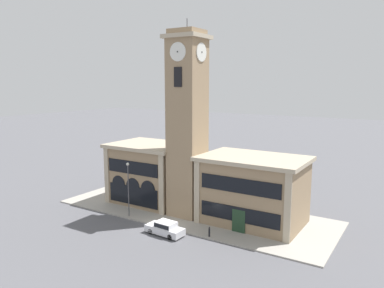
% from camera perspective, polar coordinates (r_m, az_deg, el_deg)
% --- Properties ---
extents(ground_plane, '(300.00, 300.00, 0.00)m').
position_cam_1_polar(ground_plane, '(42.80, -4.43, -12.67)').
color(ground_plane, '#56565B').
extents(sidewalk_kerb, '(34.66, 12.50, 0.15)m').
position_cam_1_polar(sidewalk_kerb, '(47.61, 0.11, -10.24)').
color(sidewalk_kerb, '#A39E93').
rests_on(sidewalk_kerb, ground_plane).
extents(clock_tower, '(4.41, 4.41, 23.18)m').
position_cam_1_polar(clock_tower, '(44.12, -0.73, 2.87)').
color(clock_tower, '#937A5B').
rests_on(clock_tower, ground_plane).
extents(town_hall_left_wing, '(10.44, 8.03, 8.01)m').
position_cam_1_polar(town_hall_left_wing, '(50.81, -6.31, -4.38)').
color(town_hall_left_wing, '#937A5B').
rests_on(town_hall_left_wing, ground_plane).
extents(town_hall_right_wing, '(11.88, 8.03, 7.79)m').
position_cam_1_polar(town_hall_right_wing, '(43.51, 9.26, -6.93)').
color(town_hall_right_wing, '#937A5B').
rests_on(town_hall_right_wing, ground_plane).
extents(parked_car_near, '(4.39, 1.95, 1.47)m').
position_cam_1_polar(parked_car_near, '(40.81, -4.12, -12.64)').
color(parked_car_near, silver).
rests_on(parked_car_near, ground_plane).
extents(street_lamp, '(0.36, 0.36, 6.59)m').
position_cam_1_polar(street_lamp, '(45.18, -9.69, -5.72)').
color(street_lamp, '#4C4C51').
rests_on(street_lamp, sidewalk_kerb).
extents(bollard, '(0.18, 0.18, 1.06)m').
position_cam_1_polar(bollard, '(40.00, 2.66, -13.23)').
color(bollard, black).
rests_on(bollard, sidewalk_kerb).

